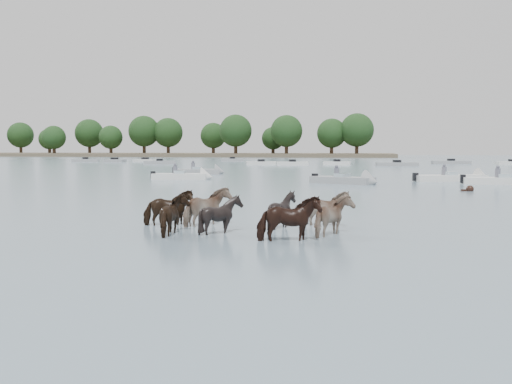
# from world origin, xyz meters

# --- Properties ---
(ground) EXTENTS (400.00, 400.00, 0.00)m
(ground) POSITION_xyz_m (0.00, 0.00, 0.00)
(ground) COLOR slate
(ground) RESTS_ON ground
(shoreline) EXTENTS (160.00, 30.00, 1.00)m
(shoreline) POSITION_xyz_m (-70.00, 150.00, 0.50)
(shoreline) COLOR #4C4233
(shoreline) RESTS_ON ground
(pony_herd) EXTENTS (6.85, 4.19, 1.42)m
(pony_herd) POSITION_xyz_m (-1.39, 0.94, 0.50)
(pony_herd) COLOR black
(pony_herd) RESTS_ON ground
(swimming_pony) EXTENTS (0.72, 0.44, 0.44)m
(swimming_pony) POSITION_xyz_m (7.96, 18.83, 0.10)
(swimming_pony) COLOR black
(swimming_pony) RESTS_ON ground
(motorboat_a) EXTENTS (5.05, 2.34, 1.92)m
(motorboat_a) POSITION_xyz_m (-11.87, 27.50, 0.23)
(motorboat_a) COLOR silver
(motorboat_a) RESTS_ON ground
(motorboat_b) EXTENTS (5.15, 3.61, 1.92)m
(motorboat_b) POSITION_xyz_m (1.06, 24.32, 0.23)
(motorboat_b) COLOR gray
(motorboat_b) RESTS_ON ground
(motorboat_c) EXTENTS (6.05, 3.32, 1.92)m
(motorboat_c) POSITION_xyz_m (9.01, 29.23, 0.22)
(motorboat_c) COLOR silver
(motorboat_c) RESTS_ON ground
(motorboat_f) EXTENTS (5.12, 2.55, 1.92)m
(motorboat_f) POSITION_xyz_m (-13.34, 36.93, 0.23)
(motorboat_f) COLOR gray
(motorboat_f) RESTS_ON ground
(distant_flotilla) EXTENTS (106.17, 25.59, 0.93)m
(distant_flotilla) POSITION_xyz_m (2.37, 75.43, 0.26)
(distant_flotilla) COLOR gray
(distant_flotilla) RESTS_ON ground
(treeline) EXTENTS (148.16, 23.35, 12.56)m
(treeline) POSITION_xyz_m (-65.73, 149.37, 6.91)
(treeline) COLOR #382619
(treeline) RESTS_ON ground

